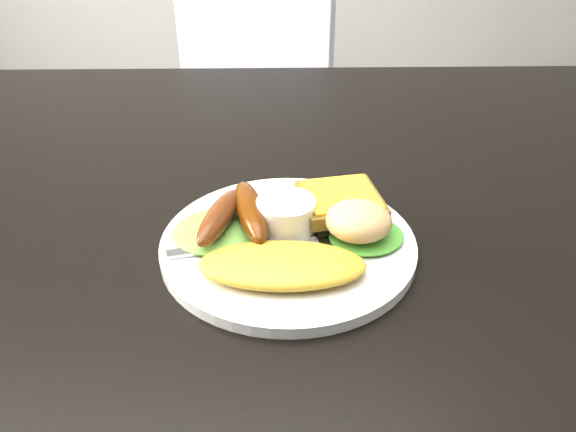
# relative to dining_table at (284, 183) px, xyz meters

# --- Properties ---
(dining_table) EXTENTS (1.20, 0.80, 0.04)m
(dining_table) POSITION_rel_dining_table_xyz_m (0.00, 0.00, 0.00)
(dining_table) COLOR black
(dining_table) RESTS_ON ground
(dining_chair) EXTENTS (0.62, 0.62, 0.06)m
(dining_chair) POSITION_rel_dining_table_xyz_m (-0.08, 0.81, -0.28)
(dining_chair) COLOR tan
(dining_chair) RESTS_ON ground
(person) EXTENTS (0.61, 0.48, 1.49)m
(person) POSITION_rel_dining_table_xyz_m (0.38, 0.51, 0.02)
(person) COLOR navy
(person) RESTS_ON ground
(plate) EXTENTS (0.25, 0.25, 0.01)m
(plate) POSITION_rel_dining_table_xyz_m (0.00, -0.17, 0.03)
(plate) COLOR white
(plate) RESTS_ON dining_table
(lettuce_left) EXTENTS (0.12, 0.11, 0.01)m
(lettuce_left) POSITION_rel_dining_table_xyz_m (-0.06, -0.16, 0.04)
(lettuce_left) COLOR #549E31
(lettuce_left) RESTS_ON plate
(lettuce_right) EXTENTS (0.09, 0.09, 0.01)m
(lettuce_right) POSITION_rel_dining_table_xyz_m (0.08, -0.17, 0.04)
(lettuce_right) COLOR #4A9634
(lettuce_right) RESTS_ON plate
(omelette) EXTENTS (0.15, 0.07, 0.02)m
(omelette) POSITION_rel_dining_table_xyz_m (-0.00, -0.22, 0.04)
(omelette) COLOR gold
(omelette) RESTS_ON plate
(sausage_a) EXTENTS (0.05, 0.10, 0.02)m
(sausage_a) POSITION_rel_dining_table_xyz_m (-0.06, -0.16, 0.05)
(sausage_a) COLOR brown
(sausage_a) RESTS_ON lettuce_left
(sausage_b) EXTENTS (0.05, 0.12, 0.03)m
(sausage_b) POSITION_rel_dining_table_xyz_m (-0.03, -0.15, 0.05)
(sausage_b) COLOR #602705
(sausage_b) RESTS_ON lettuce_left
(ramekin) EXTENTS (0.07, 0.07, 0.03)m
(ramekin) POSITION_rel_dining_table_xyz_m (-0.00, -0.15, 0.05)
(ramekin) COLOR white
(ramekin) RESTS_ON plate
(toast_a) EXTENTS (0.08, 0.08, 0.01)m
(toast_a) POSITION_rel_dining_table_xyz_m (0.02, -0.12, 0.04)
(toast_a) COLOR #904F19
(toast_a) RESTS_ON plate
(toast_b) EXTENTS (0.09, 0.09, 0.01)m
(toast_b) POSITION_rel_dining_table_xyz_m (0.06, -0.13, 0.05)
(toast_b) COLOR brown
(toast_b) RESTS_ON toast_a
(potato_salad) EXTENTS (0.07, 0.06, 0.03)m
(potato_salad) POSITION_rel_dining_table_xyz_m (0.07, -0.17, 0.06)
(potato_salad) COLOR beige
(potato_salad) RESTS_ON lettuce_right
(fork) EXTENTS (0.14, 0.04, 0.00)m
(fork) POSITION_rel_dining_table_xyz_m (-0.04, -0.18, 0.03)
(fork) COLOR #ADAFB7
(fork) RESTS_ON plate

